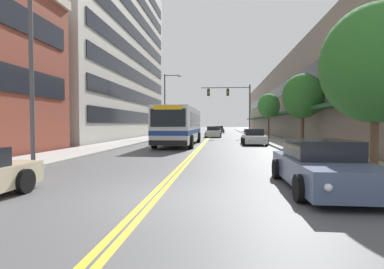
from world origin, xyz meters
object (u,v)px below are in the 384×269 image
(street_lamp_left_far, at_px, (167,100))
(street_tree_right_near, at_px, (376,64))
(car_slate_blue_parked_right_foreground, at_px, (322,166))
(street_tree_right_mid, at_px, (303,96))
(car_silver_moving_second, at_px, (213,132))
(city_bus, at_px, (180,124))
(street_tree_right_far, at_px, (269,106))
(car_champagne_parked_left_near, at_px, (179,132))
(car_dark_grey_moving_lead, at_px, (219,130))
(car_white_parked_right_mid, at_px, (254,137))
(street_lamp_left_near, at_px, (41,42))
(fire_hydrant, at_px, (319,151))
(traffic_signal_mast, at_px, (233,100))

(street_lamp_left_far, xyz_separation_m, street_tree_right_near, (11.66, -25.62, -0.88))
(street_tree_right_near, bearing_deg, street_lamp_left_far, 114.47)
(car_slate_blue_parked_right_foreground, distance_m, street_tree_right_mid, 15.30)
(car_silver_moving_second, bearing_deg, city_bus, -99.20)
(street_tree_right_near, height_order, street_tree_right_far, street_tree_right_near)
(car_champagne_parked_left_near, relative_size, car_dark_grey_moving_lead, 0.96)
(street_lamp_left_far, bearing_deg, street_tree_right_far, -7.89)
(car_white_parked_right_mid, distance_m, street_lamp_left_near, 18.48)
(car_silver_moving_second, bearing_deg, street_lamp_left_far, -148.06)
(car_silver_moving_second, bearing_deg, fire_hydrant, -78.05)
(street_lamp_left_far, bearing_deg, car_slate_blue_parked_right_foreground, -71.33)
(street_lamp_left_far, bearing_deg, car_white_parked_right_mid, -47.49)
(car_white_parked_right_mid, relative_size, street_lamp_left_far, 0.53)
(street_tree_right_far, bearing_deg, car_silver_moving_second, 141.27)
(street_tree_right_near, height_order, street_tree_right_mid, street_tree_right_near)
(street_lamp_left_near, distance_m, street_tree_right_far, 26.77)
(car_silver_moving_second, relative_size, street_tree_right_near, 0.76)
(street_lamp_left_far, xyz_separation_m, fire_hydrant, (10.95, -22.19, -4.07))
(car_champagne_parked_left_near, relative_size, fire_hydrant, 5.37)
(traffic_signal_mast, height_order, street_lamp_left_near, street_lamp_left_near)
(city_bus, relative_size, street_lamp_left_near, 1.45)
(street_tree_right_far, bearing_deg, fire_hydrant, -92.59)
(car_slate_blue_parked_right_foreground, bearing_deg, city_bus, 110.54)
(car_dark_grey_moving_lead, distance_m, street_tree_right_near, 47.75)
(car_white_parked_right_mid, distance_m, car_dark_grey_moving_lead, 32.08)
(car_silver_moving_second, distance_m, fire_hydrant, 26.21)
(traffic_signal_mast, bearing_deg, street_tree_right_far, -51.63)
(city_bus, distance_m, car_white_parked_right_mid, 6.36)
(car_dark_grey_moving_lead, relative_size, street_lamp_left_far, 0.61)
(traffic_signal_mast, bearing_deg, car_slate_blue_parked_right_foreground, -87.69)
(car_white_parked_right_mid, height_order, car_silver_moving_second, car_silver_moving_second)
(car_silver_moving_second, height_order, street_lamp_left_near, street_lamp_left_near)
(car_white_parked_right_mid, bearing_deg, fire_hydrant, -82.40)
(street_tree_right_far, bearing_deg, car_dark_grey_moving_lead, 103.81)
(car_dark_grey_moving_lead, relative_size, car_silver_moving_second, 1.13)
(car_champagne_parked_left_near, xyz_separation_m, street_tree_right_mid, (11.92, -17.92, 3.19))
(street_lamp_left_near, bearing_deg, car_slate_blue_parked_right_foreground, -12.12)
(street_lamp_left_far, distance_m, street_tree_right_far, 12.02)
(car_white_parked_right_mid, bearing_deg, car_silver_moving_second, 105.65)
(car_champagne_parked_left_near, xyz_separation_m, car_silver_moving_second, (4.83, -1.43, 0.03))
(car_champagne_parked_left_near, distance_m, street_lamp_left_near, 30.82)
(street_tree_right_far, xyz_separation_m, fire_hydrant, (-0.93, -20.55, -3.24))
(car_white_parked_right_mid, height_order, fire_hydrant, car_white_parked_right_mid)
(car_champagne_parked_left_near, height_order, car_slate_blue_parked_right_foreground, car_champagne_parked_left_near)
(street_tree_right_far, relative_size, fire_hydrant, 5.91)
(fire_hydrant, bearing_deg, traffic_signal_mast, 96.43)
(car_champagne_parked_left_near, relative_size, street_lamp_left_near, 0.58)
(car_dark_grey_moving_lead, xyz_separation_m, street_tree_right_near, (5.52, -47.33, 3.10))
(car_slate_blue_parked_right_foreground, relative_size, car_silver_moving_second, 1.14)
(car_champagne_parked_left_near, relative_size, street_lamp_left_far, 0.59)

